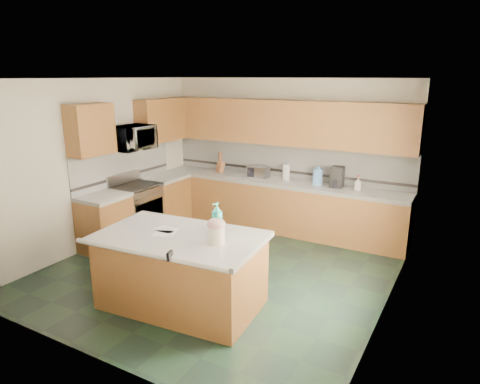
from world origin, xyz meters
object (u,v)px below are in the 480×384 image
Objects in this scene: island_base at (181,273)px; toaster_oven at (258,172)px; treat_jar at (216,235)px; soap_bottle_island at (217,218)px; knife_block at (220,167)px; island_top at (180,237)px; coffee_maker at (337,177)px.

toaster_oven reaches higher than island_base.
treat_jar is 0.51× the size of soap_bottle_island.
island_top is at bearing -48.00° from knife_block.
treat_jar is 0.32m from soap_bottle_island.
soap_bottle_island is at bearing -69.15° from toaster_oven.
coffee_maker is at bearing 4.51° from toaster_oven.
toaster_oven is at bearing 18.33° from knife_block.
island_top is (0.00, 0.00, 0.46)m from island_base.
island_base is at bearing -110.17° from coffee_maker.
knife_block is 0.82m from toaster_oven.
toaster_oven is (-0.53, 3.08, 0.60)m from island_base.
knife_block is (-1.35, 3.08, 0.60)m from island_base.
island_top reaches higher than island_base.
coffee_maker is (0.94, 3.11, 0.20)m from island_top.
treat_jar is at bearing -49.98° from soap_bottle_island.
island_base is 3.32m from coffee_maker.
island_top is at bearing -76.90° from toaster_oven.
coffee_maker is (1.47, 0.03, 0.07)m from toaster_oven.
island_base is at bearing 0.00° from island_top.
island_base is 5.02× the size of toaster_oven.
treat_jar is 3.16m from coffee_maker.
coffee_maker is (0.58, 2.86, -0.02)m from soap_bottle_island.
island_top is 3.37m from knife_block.
treat_jar reaches higher than island_top.
island_base is 9.38× the size of treat_jar.
knife_block is at bearing 177.40° from coffee_maker.
soap_bottle_island reaches higher than toaster_oven.
soap_bottle_island reaches higher than knife_block.
island_base is 5.33× the size of coffee_maker.
coffee_maker is at bearing 19.08° from knife_block.
toaster_oven is at bearing 94.87° from island_top.
treat_jar is (0.52, -0.01, 0.59)m from island_base.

